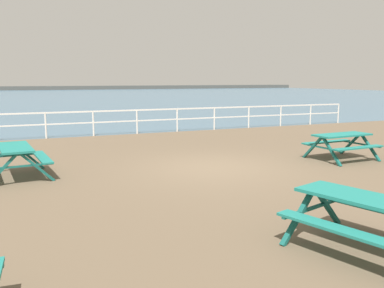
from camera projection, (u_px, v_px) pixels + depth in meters
ground_plane at (214, 171)px, 11.14m from camera, size 30.00×24.00×0.20m
sea_band at (53, 96)px, 59.01m from camera, size 142.00×90.00×0.01m
distant_shoreline at (38, 90)px, 98.05m from camera, size 142.00×6.00×1.80m
seaward_railing at (137, 117)px, 18.05m from camera, size 23.07×0.07×1.08m
picnic_table_near_right at (362, 210)px, 5.68m from camera, size 1.95×2.15×0.80m
picnic_table_mid_centre at (15, 154)px, 9.94m from camera, size 1.69×1.93×0.80m
picnic_table_far_left at (342, 140)px, 12.20m from camera, size 1.88×1.63×0.80m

